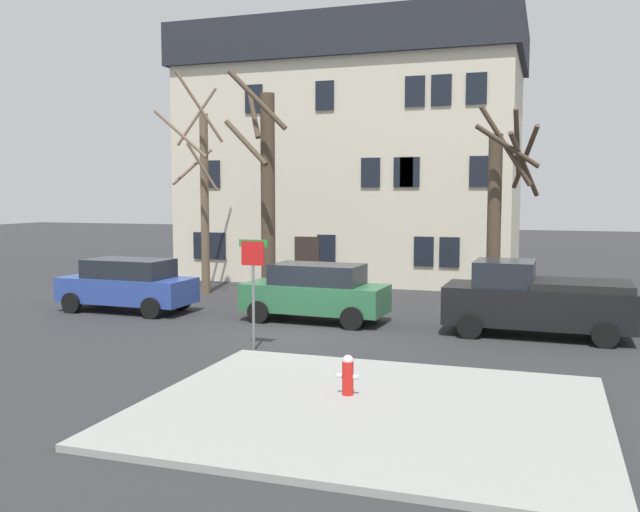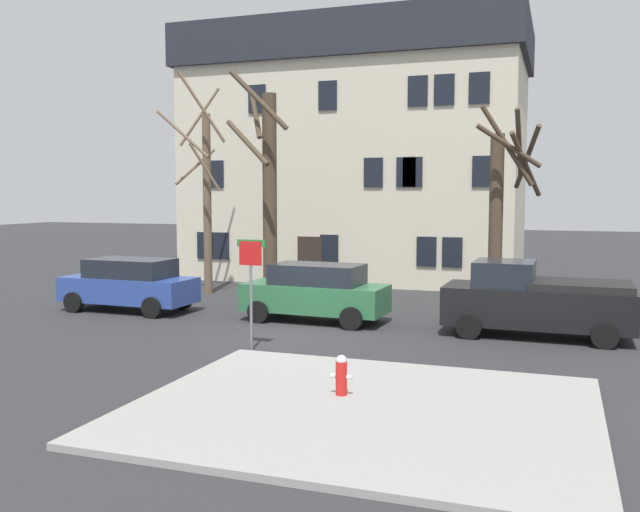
# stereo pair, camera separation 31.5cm
# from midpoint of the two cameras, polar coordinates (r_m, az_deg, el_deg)

# --- Properties ---
(ground_plane) EXTENTS (120.00, 120.00, 0.00)m
(ground_plane) POSITION_cam_midpoint_polar(r_m,az_deg,el_deg) (19.32, -2.32, -6.57)
(ground_plane) COLOR #2D2D30
(sidewalk_slab) EXTENTS (8.17, 6.75, 0.12)m
(sidewalk_slab) POSITION_cam_midpoint_polar(r_m,az_deg,el_deg) (12.72, 3.44, -12.55)
(sidewalk_slab) COLOR #999993
(sidewalk_slab) RESTS_ON ground_plane
(building_main) EXTENTS (15.44, 8.47, 11.49)m
(building_main) POSITION_cam_midpoint_polar(r_m,az_deg,el_deg) (32.94, 2.55, 8.47)
(building_main) COLOR beige
(building_main) RESTS_ON ground_plane
(tree_bare_near) EXTENTS (2.74, 2.88, 8.48)m
(tree_bare_near) POSITION_cam_midpoint_polar(r_m,az_deg,el_deg) (27.27, -10.02, 5.27)
(tree_bare_near) COLOR brown
(tree_bare_near) RESTS_ON ground_plane
(tree_bare_mid) EXTENTS (2.62, 1.75, 8.26)m
(tree_bare_mid) POSITION_cam_midpoint_polar(r_m,az_deg,el_deg) (25.26, -4.82, 5.49)
(tree_bare_mid) COLOR #4C3D2D
(tree_bare_mid) RESTS_ON ground_plane
(tree_bare_far) EXTENTS (2.07, 2.92, 6.77)m
(tree_bare_far) POSITION_cam_midpoint_polar(r_m,az_deg,el_deg) (24.09, 14.22, 3.97)
(tree_bare_far) COLOR #4C3D2D
(tree_bare_far) RESTS_ON ground_plane
(car_blue_wagon) EXTENTS (4.55, 2.10, 1.76)m
(car_blue_wagon) POSITION_cam_midpoint_polar(r_m,az_deg,el_deg) (23.92, -16.01, -2.26)
(car_blue_wagon) COLOR #2D4799
(car_blue_wagon) RESTS_ON ground_plane
(car_green_wagon) EXTENTS (4.50, 2.13, 1.78)m
(car_green_wagon) POSITION_cam_midpoint_polar(r_m,az_deg,el_deg) (21.19, -0.80, -2.98)
(car_green_wagon) COLOR #2D6B42
(car_green_wagon) RESTS_ON ground_plane
(pickup_truck_black) EXTENTS (5.06, 2.31, 2.07)m
(pickup_truck_black) POSITION_cam_midpoint_polar(r_m,az_deg,el_deg) (19.94, 17.00, -3.51)
(pickup_truck_black) COLOR black
(pickup_truck_black) RESTS_ON ground_plane
(fire_hydrant) EXTENTS (0.42, 0.22, 0.77)m
(fire_hydrant) POSITION_cam_midpoint_polar(r_m,az_deg,el_deg) (13.25, 1.63, -9.75)
(fire_hydrant) COLOR red
(fire_hydrant) RESTS_ON sidewalk_slab
(street_sign_pole) EXTENTS (0.76, 0.07, 2.80)m
(street_sign_pole) POSITION_cam_midpoint_polar(r_m,az_deg,el_deg) (17.22, -6.09, -1.43)
(street_sign_pole) COLOR slate
(street_sign_pole) RESTS_ON ground_plane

